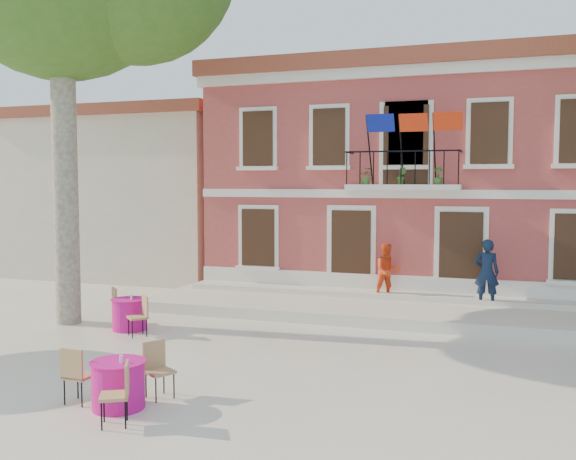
# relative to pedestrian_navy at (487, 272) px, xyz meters

# --- Properties ---
(ground) EXTENTS (90.00, 90.00, 0.00)m
(ground) POSITION_rel_pedestrian_navy_xyz_m (-4.34, -5.21, -1.21)
(ground) COLOR beige
(ground) RESTS_ON ground
(main_building) EXTENTS (13.50, 9.59, 7.50)m
(main_building) POSITION_rel_pedestrian_navy_xyz_m (-2.33, 4.78, 2.58)
(main_building) COLOR #B44146
(main_building) RESTS_ON ground
(neighbor_west) EXTENTS (9.40, 9.40, 6.40)m
(neighbor_west) POSITION_rel_pedestrian_navy_xyz_m (-13.84, 5.79, 2.01)
(neighbor_west) COLOR beige
(neighbor_west) RESTS_ON ground
(terrace) EXTENTS (14.00, 3.40, 0.30)m
(terrace) POSITION_rel_pedestrian_navy_xyz_m (-2.34, -0.81, -1.06)
(terrace) COLOR silver
(terrace) RESTS_ON ground
(pedestrian_navy) EXTENTS (0.69, 0.48, 1.81)m
(pedestrian_navy) POSITION_rel_pedestrian_navy_xyz_m (0.00, 0.00, 0.00)
(pedestrian_navy) COLOR #101E37
(pedestrian_navy) RESTS_ON terrace
(pedestrian_orange) EXTENTS (0.95, 0.88, 1.58)m
(pedestrian_orange) POSITION_rel_pedestrian_navy_xyz_m (-2.73, 0.23, -0.11)
(pedestrian_orange) COLOR #EA451B
(pedestrian_orange) RESTS_ON terrace
(cafe_table_1) EXTENTS (1.63, 1.87, 0.95)m
(cafe_table_1) POSITION_rel_pedestrian_navy_xyz_m (-5.38, -9.34, -0.78)
(cafe_table_1) COLOR #D1137D
(cafe_table_1) RESTS_ON ground
(cafe_table_3) EXTENTS (1.69, 1.62, 0.95)m
(cafe_table_3) POSITION_rel_pedestrian_navy_xyz_m (-8.28, -4.50, -0.79)
(cafe_table_3) COLOR #D1137D
(cafe_table_3) RESTS_ON ground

